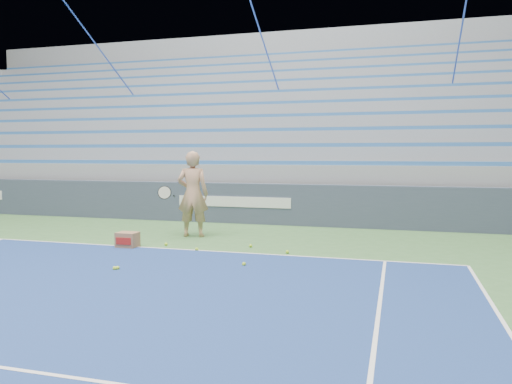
# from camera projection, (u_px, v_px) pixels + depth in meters

# --- Properties ---
(sponsor_barrier) EXTENTS (30.00, 0.32, 1.10)m
(sponsor_barrier) POSITION_uv_depth(u_px,v_px,m) (235.00, 203.00, 13.75)
(sponsor_barrier) COLOR #394257
(sponsor_barrier) RESTS_ON ground
(bleachers) EXTENTS (31.00, 9.15, 7.30)m
(bleachers) POSITION_uv_depth(u_px,v_px,m) (282.00, 142.00, 19.09)
(bleachers) COLOR gray
(bleachers) RESTS_ON ground
(tennis_player) EXTENTS (1.00, 0.91, 1.97)m
(tennis_player) POSITION_uv_depth(u_px,v_px,m) (193.00, 194.00, 11.43)
(tennis_player) COLOR tan
(tennis_player) RESTS_ON ground
(ball_box) EXTENTS (0.42, 0.33, 0.31)m
(ball_box) POSITION_uv_depth(u_px,v_px,m) (127.00, 240.00, 10.16)
(ball_box) COLOR #916646
(ball_box) RESTS_ON ground
(tennis_ball_0) EXTENTS (0.07, 0.07, 0.07)m
(tennis_ball_0) POSITION_uv_depth(u_px,v_px,m) (115.00, 268.00, 8.18)
(tennis_ball_0) COLOR #BCE82F
(tennis_ball_0) RESTS_ON ground
(tennis_ball_1) EXTENTS (0.07, 0.07, 0.07)m
(tennis_ball_1) POSITION_uv_depth(u_px,v_px,m) (244.00, 264.00, 8.49)
(tennis_ball_1) COLOR #BCE82F
(tennis_ball_1) RESTS_ON ground
(tennis_ball_2) EXTENTS (0.07, 0.07, 0.07)m
(tennis_ball_2) POSITION_uv_depth(u_px,v_px,m) (251.00, 246.00, 10.17)
(tennis_ball_2) COLOR #BCE82F
(tennis_ball_2) RESTS_ON ground
(tennis_ball_3) EXTENTS (0.07, 0.07, 0.07)m
(tennis_ball_3) POSITION_uv_depth(u_px,v_px,m) (166.00, 244.00, 10.35)
(tennis_ball_3) COLOR #BCE82F
(tennis_ball_3) RESTS_ON ground
(tennis_ball_4) EXTENTS (0.07, 0.07, 0.07)m
(tennis_ball_4) POSITION_uv_depth(u_px,v_px,m) (287.00, 252.00, 9.55)
(tennis_ball_4) COLOR #BCE82F
(tennis_ball_4) RESTS_ON ground
(tennis_ball_5) EXTENTS (0.07, 0.07, 0.07)m
(tennis_ball_5) POSITION_uv_depth(u_px,v_px,m) (197.00, 249.00, 9.80)
(tennis_ball_5) COLOR #BCE82F
(tennis_ball_5) RESTS_ON ground
(tennis_ball_6) EXTENTS (0.07, 0.07, 0.07)m
(tennis_ball_6) POSITION_uv_depth(u_px,v_px,m) (118.00, 268.00, 8.20)
(tennis_ball_6) COLOR #BCE82F
(tennis_ball_6) RESTS_ON ground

